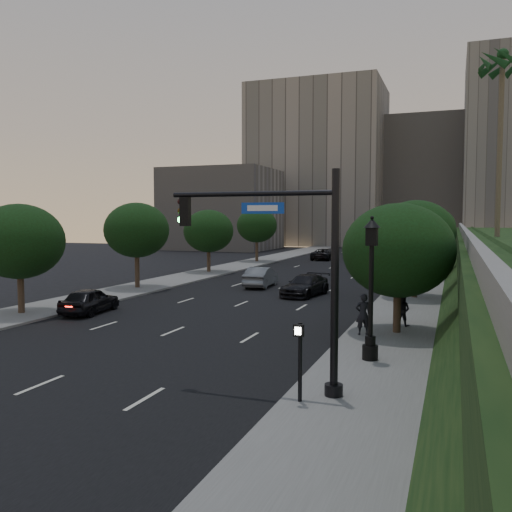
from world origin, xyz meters
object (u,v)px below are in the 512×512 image
at_px(traffic_signal_mast, 300,279).
at_px(sedan_far_right, 365,265).
at_px(sedan_near_right, 305,285).
at_px(pedestrian_a, 363,314).
at_px(sedan_far_left, 324,254).
at_px(pedestrian_b, 402,310).
at_px(sedan_near_left, 90,300).
at_px(sedan_mid_left, 261,277).
at_px(street_lamp, 371,295).
at_px(pedestrian_c, 403,294).

bearing_deg(traffic_signal_mast, sedan_far_right, 95.92).
bearing_deg(traffic_signal_mast, sedan_near_right, 104.52).
bearing_deg(pedestrian_a, traffic_signal_mast, 62.82).
distance_m(sedan_far_left, sedan_near_right, 33.12).
relative_size(sedan_far_left, pedestrian_b, 3.34).
bearing_deg(sedan_far_right, sedan_near_right, -82.51).
bearing_deg(sedan_near_left, pedestrian_b, 179.52).
relative_size(sedan_near_right, pedestrian_a, 2.69).
bearing_deg(pedestrian_a, sedan_far_right, -104.98).
bearing_deg(sedan_near_right, traffic_signal_mast, -66.16).
bearing_deg(traffic_signal_mast, sedan_mid_left, 112.20).
bearing_deg(street_lamp, sedan_mid_left, 120.03).
xyz_separation_m(sedan_far_left, pedestrian_b, (13.74, -41.85, 0.21)).
height_order(sedan_near_right, pedestrian_c, pedestrian_c).
bearing_deg(sedan_near_right, pedestrian_b, -41.81).
bearing_deg(street_lamp, pedestrian_c, 89.47).
xyz_separation_m(traffic_signal_mast, pedestrian_b, (2.07, 11.70, -2.72)).
bearing_deg(pedestrian_c, sedan_far_left, -96.63).
relative_size(street_lamp, sedan_near_left, 1.26).
height_order(street_lamp, pedestrian_b, street_lamp).
height_order(sedan_near_left, pedestrian_a, pedestrian_a).
relative_size(traffic_signal_mast, street_lamp, 1.25).
xyz_separation_m(sedan_near_right, pedestrian_b, (7.52, -9.33, 0.21)).
xyz_separation_m(sedan_near_left, sedan_far_left, (3.67, 43.67, -0.01)).
height_order(sedan_near_left, pedestrian_b, pedestrian_b).
height_order(traffic_signal_mast, sedan_near_left, traffic_signal_mast).
distance_m(traffic_signal_mast, pedestrian_b, 12.19).
relative_size(sedan_mid_left, pedestrian_a, 2.57).
bearing_deg(sedan_far_right, sedan_mid_left, -100.63).
bearing_deg(sedan_near_left, sedan_near_right, -138.02).
bearing_deg(sedan_near_right, sedan_near_left, -122.26).
xyz_separation_m(traffic_signal_mast, sedan_near_left, (-15.33, 9.88, -2.91)).
xyz_separation_m(pedestrian_b, pedestrian_c, (-0.44, 5.43, 0.05)).
bearing_deg(sedan_mid_left, sedan_near_left, 66.12).
bearing_deg(sedan_near_right, sedan_mid_left, 151.40).
bearing_deg(pedestrian_c, sedan_mid_left, -59.32).
xyz_separation_m(sedan_far_right, pedestrian_c, (5.68, -21.92, 0.28)).
distance_m(sedan_far_right, pedestrian_c, 22.65).
distance_m(traffic_signal_mast, pedestrian_a, 9.30).
relative_size(sedan_far_right, pedestrian_a, 2.23).
xyz_separation_m(street_lamp, sedan_near_right, (-6.96, 16.41, -1.89)).
bearing_deg(traffic_signal_mast, street_lamp, 71.86).
bearing_deg(sedan_far_right, pedestrian_c, -63.56).
height_order(sedan_mid_left, pedestrian_c, pedestrian_c).
distance_m(street_lamp, pedestrian_b, 7.30).
relative_size(traffic_signal_mast, pedestrian_b, 4.35).
xyz_separation_m(sedan_mid_left, sedan_near_right, (4.60, -3.58, -0.06)).
xyz_separation_m(sedan_near_right, pedestrian_a, (5.99, -12.10, 0.36)).
distance_m(sedan_mid_left, pedestrian_c, 13.86).
distance_m(sedan_far_left, sedan_far_right, 16.38).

